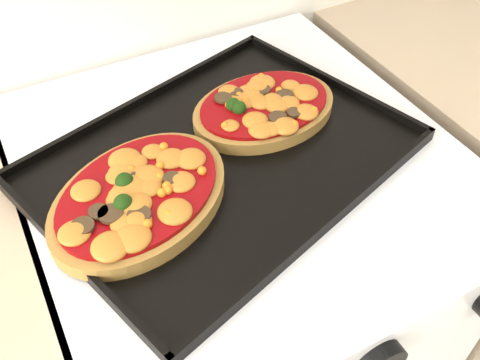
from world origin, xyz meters
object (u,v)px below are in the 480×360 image
baking_tray (223,156)px  pizza_right (264,107)px  stove (238,317)px  pizza_left (139,195)px

baking_tray → pizza_right: (0.09, 0.05, 0.01)m
stove → pizza_left: (-0.16, -0.04, 0.48)m
baking_tray → pizza_right: size_ratio=2.21×
stove → pizza_left: pizza_left is taller
stove → pizza_right: pizza_right is taller
pizza_left → pizza_right: 0.24m
stove → pizza_right: size_ratio=4.12×
pizza_right → pizza_left: bearing=-159.7°
baking_tray → pizza_left: pizza_left is taller
baking_tray → pizza_left: bearing=176.2°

